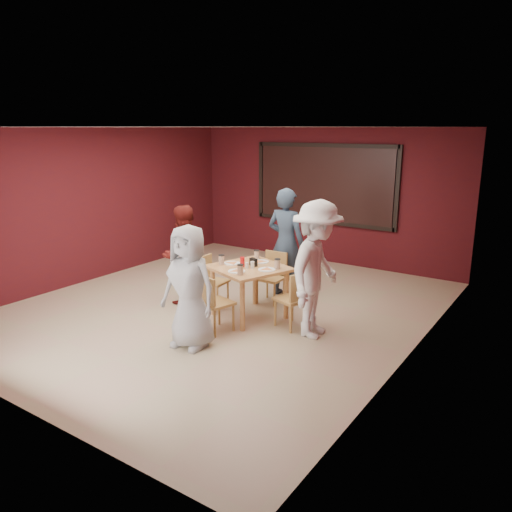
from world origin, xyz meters
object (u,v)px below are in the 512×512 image
Objects in this scene: diner_left at (183,254)px; diner_back at (286,243)px; diner_front at (189,287)px; chair_left at (211,278)px; diner_right at (317,270)px; chair_back at (273,274)px; chair_right at (295,296)px; chair_front at (213,300)px; dining_table at (249,273)px.

diner_back is at bearing 140.01° from diner_left.
chair_left is at bearing 116.06° from diner_front.
diner_right is (2.43, -0.02, 0.14)m from diner_left.
chair_right is (0.88, -0.81, 0.01)m from chair_back.
diner_right reaches higher than chair_front.
diner_front is 1.76m from diner_left.
chair_left is at bearing 130.39° from chair_front.
dining_table is 1.50× the size of chair_right.
chair_right is at bearing 53.22° from diner_front.
dining_table is 1.58× the size of chair_left.
diner_right is (1.15, -0.07, 0.25)m from dining_table.
diner_front is at bearing -123.47° from chair_right.
chair_front is at bearing 63.66° from diner_left.
diner_back reaches higher than diner_left.
diner_front reaches higher than chair_right.
chair_front is at bearing 91.22° from diner_front.
chair_left is 0.59m from diner_left.
dining_table is 0.68× the size of diner_right.
dining_table is 1.18m from diner_right.
diner_right is (1.21, -1.23, 0.02)m from diner_back.
chair_left is 0.43× the size of diner_right.
diner_front is at bearing 130.31° from diner_right.
diner_back is (-0.06, 1.17, 0.23)m from dining_table.
chair_back is at bearing 43.84° from chair_left.
diner_front is at bearing 90.58° from diner_back.
diner_left is at bearing 148.50° from chair_front.
chair_left is 2.03m from diner_right.
diner_right is at bearing 94.66° from diner_left.
diner_right reaches higher than diner_front.
diner_right is at bearing 30.10° from chair_front.
diner_right is at bearing -35.01° from chair_back.
chair_front is 1.50m from diner_right.
diner_left reaches higher than dining_table.
diner_front reaches higher than chair_back.
chair_back is 1.57m from diner_right.
diner_back reaches higher than diner_front.
diner_right is at bearing -4.37° from chair_left.
diner_left is (-1.20, -0.84, 0.34)m from chair_back.
chair_back is 0.51× the size of diner_front.
chair_front is 1.02× the size of chair_back.
chair_front is 0.52× the size of diner_front.
chair_back is at bearing 49.42° from diner_right.
diner_left is at bearing -179.24° from chair_right.
dining_table is 0.69× the size of diner_back.
diner_right reaches higher than chair_back.
diner_left is at bearing 83.92° from diner_right.
chair_right is at bearing 126.19° from diner_back.
dining_table is 0.83m from chair_right.
diner_right is (1.23, 0.71, 0.47)m from chair_front.
chair_front is at bearing 114.52° from diner_right.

